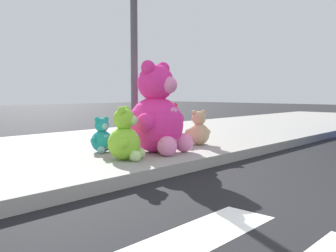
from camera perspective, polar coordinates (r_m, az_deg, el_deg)
sidewalk at (r=6.13m, az=-17.05°, el=-4.09°), size 28.00×4.40×0.15m
sign_pole at (r=6.06m, az=-5.10°, el=12.84°), size 0.56×0.11×3.20m
plush_pink_large at (r=5.54m, az=-1.50°, el=1.49°), size 1.02×0.92×1.33m
plush_lime at (r=4.96m, az=-6.38°, el=-1.87°), size 0.49×0.50×0.70m
plush_tan at (r=6.37m, az=4.58°, el=-0.73°), size 0.41×0.42×0.59m
plush_teal at (r=5.66m, az=-9.80°, el=-1.78°), size 0.40×0.36×0.52m
plush_red at (r=6.91m, az=0.28°, el=0.07°), size 0.53×0.47×0.69m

